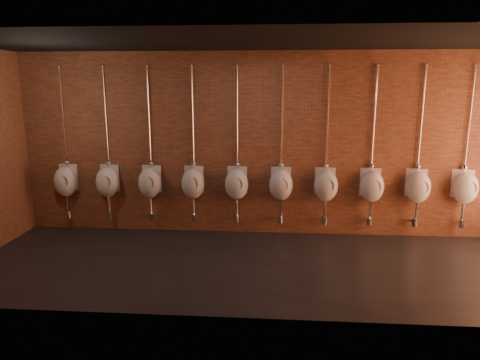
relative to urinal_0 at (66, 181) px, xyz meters
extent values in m
plane|color=black|center=(3.50, -1.35, -0.94)|extent=(8.50, 8.50, 0.00)
cube|color=black|center=(3.50, -1.35, 2.26)|extent=(8.50, 3.00, 0.04)
cube|color=#9D5A39|center=(3.50, 0.15, 0.66)|extent=(8.50, 0.04, 3.20)
cube|color=#9D5A39|center=(3.50, -2.85, 0.66)|extent=(8.50, 0.04, 3.20)
ellipsoid|color=white|center=(0.00, -0.01, -0.01)|extent=(0.47, 0.43, 0.55)
cube|color=white|center=(0.00, 0.13, 0.04)|extent=(0.35, 0.10, 0.49)
cylinder|color=#959595|center=(0.00, -0.15, 0.02)|extent=(0.24, 0.06, 0.24)
cylinder|color=white|center=(0.00, 0.11, 1.14)|extent=(0.03, 0.03, 1.75)
sphere|color=white|center=(0.00, 0.10, 0.32)|extent=(0.10, 0.10, 0.10)
cylinder|color=white|center=(0.00, 0.11, 2.01)|extent=(0.07, 0.07, 0.01)
cylinder|color=white|center=(0.00, -0.01, -0.40)|extent=(0.04, 0.04, 0.35)
cylinder|color=white|center=(0.00, -0.01, -0.64)|extent=(0.10, 0.10, 0.13)
cylinder|color=white|center=(0.00, 0.08, -0.64)|extent=(0.04, 0.18, 0.04)
ellipsoid|color=white|center=(0.78, -0.01, -0.01)|extent=(0.47, 0.43, 0.55)
cube|color=white|center=(0.78, 0.13, 0.04)|extent=(0.35, 0.10, 0.49)
cylinder|color=#959595|center=(0.78, -0.15, 0.02)|extent=(0.24, 0.06, 0.24)
cylinder|color=white|center=(0.78, 0.11, 1.14)|extent=(0.03, 0.03, 1.75)
sphere|color=white|center=(0.78, 0.10, 0.32)|extent=(0.10, 0.10, 0.10)
cylinder|color=white|center=(0.78, 0.11, 2.01)|extent=(0.07, 0.07, 0.01)
cylinder|color=white|center=(0.78, -0.01, -0.40)|extent=(0.04, 0.04, 0.35)
cylinder|color=white|center=(0.78, -0.01, -0.64)|extent=(0.10, 0.10, 0.13)
cylinder|color=white|center=(0.78, 0.08, -0.64)|extent=(0.04, 0.18, 0.04)
ellipsoid|color=white|center=(1.55, -0.01, -0.01)|extent=(0.47, 0.43, 0.55)
cube|color=white|center=(1.55, 0.13, 0.04)|extent=(0.35, 0.10, 0.49)
cylinder|color=#959595|center=(1.55, -0.15, 0.02)|extent=(0.24, 0.06, 0.24)
cylinder|color=white|center=(1.55, 0.11, 1.14)|extent=(0.03, 0.03, 1.75)
sphere|color=white|center=(1.55, 0.10, 0.32)|extent=(0.10, 0.10, 0.10)
cylinder|color=white|center=(1.55, 0.11, 2.01)|extent=(0.07, 0.07, 0.01)
cylinder|color=white|center=(1.55, -0.01, -0.40)|extent=(0.04, 0.04, 0.35)
cylinder|color=white|center=(1.55, -0.01, -0.64)|extent=(0.10, 0.10, 0.13)
cylinder|color=white|center=(1.55, 0.08, -0.64)|extent=(0.04, 0.18, 0.04)
ellipsoid|color=white|center=(2.33, -0.01, -0.01)|extent=(0.47, 0.43, 0.55)
cube|color=white|center=(2.33, 0.13, 0.04)|extent=(0.35, 0.10, 0.49)
cylinder|color=#959595|center=(2.33, -0.15, 0.02)|extent=(0.24, 0.06, 0.24)
cylinder|color=white|center=(2.33, 0.11, 1.14)|extent=(0.03, 0.03, 1.75)
sphere|color=white|center=(2.33, 0.10, 0.32)|extent=(0.10, 0.10, 0.10)
cylinder|color=white|center=(2.33, 0.11, 2.01)|extent=(0.07, 0.07, 0.01)
cylinder|color=white|center=(2.33, -0.01, -0.40)|extent=(0.04, 0.04, 0.35)
cylinder|color=white|center=(2.33, -0.01, -0.64)|extent=(0.10, 0.10, 0.13)
cylinder|color=white|center=(2.33, 0.08, -0.64)|extent=(0.04, 0.18, 0.04)
ellipsoid|color=white|center=(3.11, -0.01, -0.01)|extent=(0.47, 0.43, 0.55)
cube|color=white|center=(3.11, 0.13, 0.04)|extent=(0.35, 0.10, 0.49)
cylinder|color=#959595|center=(3.11, -0.15, 0.02)|extent=(0.24, 0.06, 0.24)
cylinder|color=white|center=(3.11, 0.11, 1.14)|extent=(0.03, 0.03, 1.75)
sphere|color=white|center=(3.11, 0.10, 0.32)|extent=(0.10, 0.10, 0.10)
cylinder|color=white|center=(3.11, 0.11, 2.01)|extent=(0.07, 0.07, 0.01)
cylinder|color=white|center=(3.11, -0.01, -0.40)|extent=(0.04, 0.04, 0.35)
cylinder|color=white|center=(3.11, -0.01, -0.64)|extent=(0.10, 0.10, 0.13)
cylinder|color=white|center=(3.11, 0.08, -0.64)|extent=(0.04, 0.18, 0.04)
ellipsoid|color=white|center=(3.89, -0.01, -0.01)|extent=(0.47, 0.43, 0.55)
cube|color=white|center=(3.89, 0.13, 0.04)|extent=(0.35, 0.10, 0.49)
cylinder|color=#959595|center=(3.89, -0.15, 0.02)|extent=(0.24, 0.06, 0.24)
cylinder|color=white|center=(3.89, 0.11, 1.14)|extent=(0.03, 0.03, 1.75)
sphere|color=white|center=(3.89, 0.10, 0.32)|extent=(0.10, 0.10, 0.10)
cylinder|color=white|center=(3.89, 0.11, 2.01)|extent=(0.07, 0.07, 0.01)
cylinder|color=white|center=(3.89, -0.01, -0.40)|extent=(0.04, 0.04, 0.35)
cylinder|color=white|center=(3.89, -0.01, -0.64)|extent=(0.10, 0.10, 0.13)
cylinder|color=white|center=(3.89, 0.08, -0.64)|extent=(0.04, 0.18, 0.04)
ellipsoid|color=white|center=(4.66, -0.01, -0.01)|extent=(0.47, 0.43, 0.55)
cube|color=white|center=(4.66, 0.13, 0.04)|extent=(0.35, 0.10, 0.49)
cylinder|color=#959595|center=(4.66, -0.15, 0.02)|extent=(0.24, 0.06, 0.24)
cylinder|color=white|center=(4.66, 0.11, 1.14)|extent=(0.03, 0.03, 1.75)
sphere|color=white|center=(4.66, 0.10, 0.32)|extent=(0.10, 0.10, 0.10)
cylinder|color=white|center=(4.66, 0.11, 2.01)|extent=(0.07, 0.07, 0.01)
cylinder|color=white|center=(4.66, -0.01, -0.40)|extent=(0.04, 0.04, 0.35)
cylinder|color=white|center=(4.66, -0.01, -0.64)|extent=(0.10, 0.10, 0.13)
cylinder|color=white|center=(4.66, 0.08, -0.64)|extent=(0.04, 0.18, 0.04)
ellipsoid|color=white|center=(5.44, -0.01, -0.01)|extent=(0.47, 0.43, 0.55)
cube|color=white|center=(5.44, 0.13, 0.04)|extent=(0.35, 0.10, 0.49)
cylinder|color=#959595|center=(5.44, -0.15, 0.02)|extent=(0.24, 0.06, 0.24)
cylinder|color=white|center=(5.44, 0.11, 1.14)|extent=(0.03, 0.03, 1.75)
sphere|color=white|center=(5.44, 0.10, 0.32)|extent=(0.10, 0.10, 0.10)
cylinder|color=white|center=(5.44, 0.11, 2.01)|extent=(0.07, 0.07, 0.01)
cylinder|color=white|center=(5.44, -0.01, -0.40)|extent=(0.04, 0.04, 0.35)
cylinder|color=white|center=(5.44, -0.01, -0.64)|extent=(0.10, 0.10, 0.13)
cylinder|color=white|center=(5.44, 0.08, -0.64)|extent=(0.04, 0.18, 0.04)
ellipsoid|color=white|center=(6.22, -0.01, -0.01)|extent=(0.47, 0.43, 0.55)
cube|color=white|center=(6.22, 0.13, 0.04)|extent=(0.35, 0.10, 0.49)
cylinder|color=#959595|center=(6.22, -0.15, 0.02)|extent=(0.24, 0.06, 0.24)
cylinder|color=white|center=(6.22, 0.11, 1.14)|extent=(0.03, 0.03, 1.75)
sphere|color=white|center=(6.22, 0.10, 0.32)|extent=(0.10, 0.10, 0.10)
cylinder|color=white|center=(6.22, 0.11, 2.01)|extent=(0.07, 0.07, 0.01)
cylinder|color=white|center=(6.22, -0.01, -0.40)|extent=(0.04, 0.04, 0.35)
cylinder|color=white|center=(6.22, -0.01, -0.64)|extent=(0.10, 0.10, 0.13)
cylinder|color=white|center=(6.22, 0.08, -0.64)|extent=(0.04, 0.18, 0.04)
ellipsoid|color=white|center=(6.99, -0.01, -0.01)|extent=(0.47, 0.43, 0.55)
cube|color=white|center=(6.99, 0.13, 0.04)|extent=(0.35, 0.10, 0.49)
cylinder|color=#959595|center=(6.99, -0.15, 0.02)|extent=(0.24, 0.06, 0.24)
cylinder|color=white|center=(6.99, 0.11, 1.14)|extent=(0.03, 0.03, 1.75)
sphere|color=white|center=(6.99, 0.10, 0.32)|extent=(0.10, 0.10, 0.10)
cylinder|color=white|center=(6.99, 0.11, 2.01)|extent=(0.07, 0.07, 0.01)
cylinder|color=white|center=(6.99, -0.01, -0.40)|extent=(0.04, 0.04, 0.35)
cylinder|color=white|center=(6.99, -0.01, -0.64)|extent=(0.10, 0.10, 0.13)
cylinder|color=white|center=(6.99, 0.08, -0.64)|extent=(0.04, 0.18, 0.04)
camera|label=1|loc=(3.71, -7.30, 1.65)|focal=32.00mm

